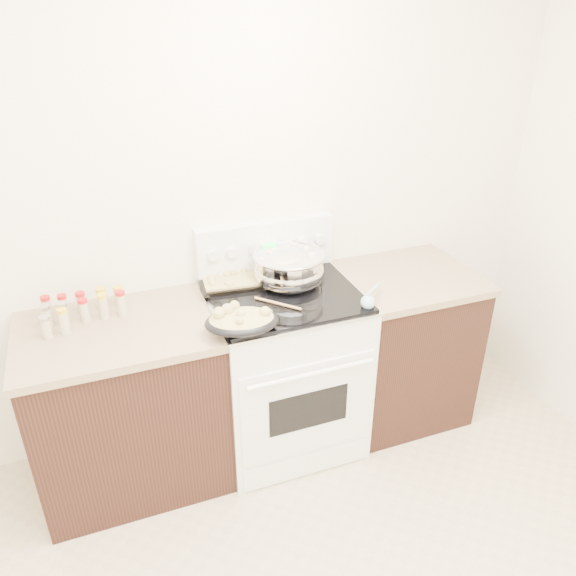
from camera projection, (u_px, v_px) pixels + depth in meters
name	position (u px, v px, depth m)	size (l,w,h in m)	color
room_shell	(361.00, 303.00, 1.21)	(4.10, 3.60, 2.75)	white
counter_left	(130.00, 404.00, 2.82)	(0.93, 0.67, 0.92)	black
counter_right	(400.00, 344.00, 3.31)	(0.73, 0.67, 0.92)	black
kitchen_range	(284.00, 366.00, 3.06)	(0.78, 0.73, 1.22)	white
mixing_bowl	(289.00, 268.00, 2.91)	(0.47, 0.47, 0.22)	silver
roasting_pan	(241.00, 320.00, 2.52)	(0.37, 0.29, 0.12)	black
baking_sheet	(234.00, 280.00, 2.95)	(0.39, 0.29, 0.06)	black
wooden_spoon	(272.00, 310.00, 2.68)	(0.19, 0.20, 0.04)	tan
blue_ladle	(369.00, 300.00, 2.72)	(0.20, 0.20, 0.09)	#91BED8
spice_jars	(80.00, 309.00, 2.64)	(0.38, 0.24, 0.13)	#BFB28C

